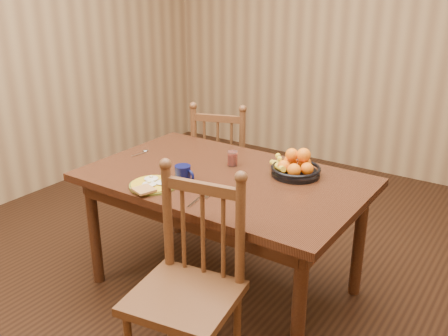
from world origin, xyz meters
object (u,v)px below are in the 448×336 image
Objects in this scene: chair_near at (188,288)px; coffee_mug at (184,174)px; dining_table at (224,190)px; fruit_bowl at (295,167)px; breakfast_plate at (153,185)px; chair_far at (223,166)px.

coffee_mug is at bearing 120.12° from chair_near.
fruit_bowl reaches higher than dining_table.
breakfast_plate is at bearing -133.72° from fruit_bowl.
fruit_bowl is (0.84, -0.48, 0.33)m from chair_far.
fruit_bowl is (0.57, 0.59, 0.04)m from breakfast_plate.
chair_near is 0.68m from breakfast_plate.
dining_table is at bearing 102.25° from chair_near.
breakfast_plate is at bearing -124.10° from dining_table.
dining_table is at bearing 57.57° from coffee_mug.
coffee_mug is at bearing 53.55° from breakfast_plate.
fruit_bowl is at bearing 130.10° from chair_far.
breakfast_plate is 0.93× the size of fruit_bowl.
chair_far reaches higher than dining_table.
dining_table is 0.78m from chair_near.
breakfast_plate is at bearing -126.45° from coffee_mug.
chair_near is 3.15× the size of fruit_bowl.
chair_near is at bearing -92.85° from fruit_bowl.
coffee_mug is at bearing -135.68° from fruit_bowl.
chair_far is at bearing 150.15° from fruit_bowl.
dining_table is at bearing 55.90° from breakfast_plate.
chair_near is at bearing -34.60° from breakfast_plate.
chair_near is 7.64× the size of coffee_mug.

